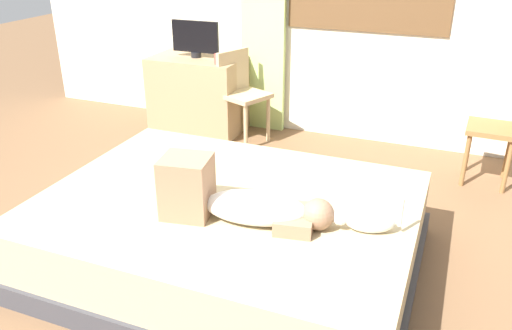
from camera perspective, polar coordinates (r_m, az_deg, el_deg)
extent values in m
plane|color=brown|center=(3.26, -5.35, -11.38)|extent=(16.00, 16.00, 0.00)
cube|color=#38383D|center=(3.28, -2.97, -9.59)|extent=(2.23, 1.70, 0.14)
cube|color=tan|center=(3.15, -3.06, -6.19)|extent=(2.16, 1.65, 0.31)
ellipsoid|color=silver|center=(2.81, -0.12, -4.66)|extent=(0.60, 0.35, 0.17)
sphere|color=#8C664C|center=(2.76, 6.81, -5.37)|extent=(0.17, 0.17, 0.17)
cube|color=#8C664C|center=(2.86, -7.57, -2.34)|extent=(0.30, 0.28, 0.34)
cube|color=#8C664C|center=(2.80, 4.31, -5.92)|extent=(0.24, 0.31, 0.08)
ellipsoid|color=silver|center=(2.79, 12.35, -6.00)|extent=(0.28, 0.17, 0.13)
sphere|color=silver|center=(2.77, 9.17, -5.67)|extent=(0.08, 0.08, 0.08)
cylinder|color=silver|center=(2.78, 15.56, -4.98)|extent=(0.03, 0.03, 0.16)
cube|color=#997A56|center=(5.32, -6.30, 7.74)|extent=(0.90, 0.56, 0.74)
cylinder|color=black|center=(5.22, -6.56, 11.89)|extent=(0.10, 0.10, 0.05)
cube|color=black|center=(5.19, -6.66, 13.77)|extent=(0.48, 0.04, 0.30)
cylinder|color=#B23D38|center=(4.93, -4.14, 11.47)|extent=(0.08, 0.08, 0.10)
cylinder|color=tan|center=(5.01, 1.35, 4.97)|extent=(0.04, 0.04, 0.44)
cylinder|color=tan|center=(4.81, -1.15, 4.10)|extent=(0.04, 0.04, 0.44)
cylinder|color=tan|center=(5.21, -1.10, 5.77)|extent=(0.04, 0.04, 0.44)
cylinder|color=tan|center=(5.01, -3.59, 4.95)|extent=(0.04, 0.04, 0.44)
cube|color=tan|center=(4.93, -1.14, 7.59)|extent=(0.50, 0.50, 0.04)
cube|color=tan|center=(4.99, -2.55, 10.29)|extent=(0.18, 0.37, 0.38)
cylinder|color=brown|center=(4.45, 21.91, 0.46)|extent=(0.04, 0.04, 0.44)
cylinder|color=brown|center=(4.73, 22.19, 1.84)|extent=(0.04, 0.04, 0.44)
cylinder|color=brown|center=(4.45, 25.76, -0.23)|extent=(0.04, 0.04, 0.44)
cylinder|color=brown|center=(4.74, 25.82, 1.19)|extent=(0.04, 0.04, 0.44)
cube|color=brown|center=(4.51, 24.44, 3.62)|extent=(0.40, 0.40, 0.04)
cube|color=#ADCC75|center=(5.15, 0.83, 16.52)|extent=(0.44, 0.06, 2.35)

